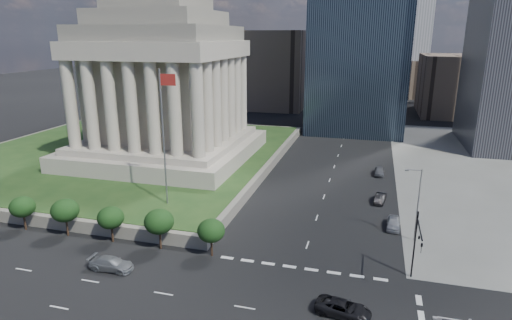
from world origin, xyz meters
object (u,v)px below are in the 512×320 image
(parked_sedan_near, at_px, (393,223))
(parked_sedan_mid, at_px, (380,198))
(suv_grey, at_px, (111,264))
(flagpole, at_px, (164,131))
(street_lamp_north, at_px, (417,201))
(traffic_signal_ne, at_px, (417,242))
(war_memorial, at_px, (162,61))
(pickup_truck, at_px, (343,308))
(parked_sedan_far, at_px, (379,171))

(parked_sedan_near, distance_m, parked_sedan_mid, 9.76)
(suv_grey, bearing_deg, flagpole, 1.21)
(street_lamp_north, relative_size, suv_grey, 1.89)
(flagpole, bearing_deg, traffic_signal_ne, -16.71)
(war_memorial, distance_m, traffic_signal_ne, 60.00)
(war_memorial, bearing_deg, pickup_truck, -46.40)
(parked_sedan_far, bearing_deg, parked_sedan_near, -84.89)
(flagpole, relative_size, parked_sedan_mid, 4.64)
(suv_grey, distance_m, parked_sedan_mid, 42.66)
(war_memorial, distance_m, parked_sedan_mid, 48.90)
(street_lamp_north, bearing_deg, parked_sedan_mid, 108.00)
(suv_grey, distance_m, parked_sedan_near, 38.01)
(flagpole, relative_size, parked_sedan_far, 4.38)
(flagpole, xyz_separation_m, street_lamp_north, (35.16, 1.00, -7.45))
(pickup_truck, bearing_deg, war_memorial, 53.54)
(pickup_truck, distance_m, suv_grey, 26.71)
(flagpole, distance_m, suv_grey, 20.40)
(suv_grey, bearing_deg, parked_sedan_mid, -46.56)
(war_memorial, bearing_deg, suv_grey, -72.19)
(flagpole, height_order, parked_sedan_mid, flagpole)
(pickup_truck, relative_size, parked_sedan_far, 1.19)
(war_memorial, distance_m, parked_sedan_far, 47.93)
(street_lamp_north, distance_m, pickup_truck, 20.72)
(pickup_truck, relative_size, suv_grey, 1.03)
(war_memorial, height_order, pickup_truck, war_memorial)
(flagpole, distance_m, parked_sedan_far, 43.94)
(flagpole, relative_size, street_lamp_north, 2.00)
(parked_sedan_mid, xyz_separation_m, parked_sedan_far, (-0.14, 14.90, 0.07))
(parked_sedan_mid, height_order, parked_sedan_far, parked_sedan_far)
(street_lamp_north, height_order, parked_sedan_near, street_lamp_north)
(street_lamp_north, bearing_deg, war_memorial, 154.08)
(flagpole, bearing_deg, suv_grey, -87.34)
(street_lamp_north, height_order, parked_sedan_mid, street_lamp_north)
(pickup_truck, bearing_deg, parked_sedan_far, 5.75)
(pickup_truck, bearing_deg, traffic_signal_ne, -33.49)
(flagpole, xyz_separation_m, suv_grey, (0.75, -16.23, -12.35))
(parked_sedan_near, xyz_separation_m, parked_sedan_mid, (-1.78, 9.60, -0.07))
(war_memorial, bearing_deg, parked_sedan_mid, -13.20)
(suv_grey, distance_m, parked_sedan_far, 54.13)
(war_memorial, xyz_separation_m, pickup_truck, (39.60, -41.59, -20.64))
(parked_sedan_mid, relative_size, parked_sedan_far, 0.94)
(parked_sedan_far, bearing_deg, pickup_truck, -93.57)
(traffic_signal_ne, height_order, pickup_truck, traffic_signal_ne)
(traffic_signal_ne, height_order, parked_sedan_far, traffic_signal_ne)
(flagpole, height_order, parked_sedan_near, flagpole)
(parked_sedan_near, bearing_deg, parked_sedan_far, 97.46)
(traffic_signal_ne, distance_m, parked_sedan_near, 15.34)
(parked_sedan_near, bearing_deg, suv_grey, -144.37)
(parked_sedan_near, height_order, parked_sedan_far, parked_sedan_near)
(street_lamp_north, bearing_deg, pickup_truck, -112.57)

